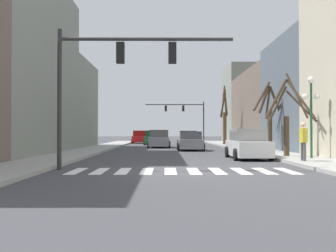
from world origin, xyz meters
name	(u,v)px	position (x,y,z in m)	size (l,w,h in m)	color
ground_plane	(182,172)	(0.00, 0.00, 0.00)	(240.00, 240.00, 0.00)	#424247
sidewalk_left	(10,170)	(-6.48, 0.00, 0.07)	(2.75, 90.00, 0.15)	#9E9E99
building_row_left	(6,75)	(-10.85, 10.38, 5.14)	(6.00, 33.45, 11.80)	#66564C
building_row_right	(303,90)	(10.85, 17.81, 4.99)	(6.00, 49.95, 11.65)	#BCB299
crosswalk_stripes	(182,171)	(0.00, 0.28, 0.00)	(8.55, 2.60, 0.01)	white
traffic_signal_near	(113,67)	(-2.74, 0.82, 4.10)	(7.00, 0.28, 5.61)	#2D2D2D
traffic_signal_far	(185,112)	(2.27, 40.89, 4.29)	(8.36, 0.28, 5.80)	#2D2D2D
street_lamp_right_corner	(311,100)	(6.93, 5.46, 3.15)	(0.95, 0.36, 4.24)	#1E4C2D
car_parked_left_near	(140,137)	(-3.97, 37.10, 0.78)	(2.02, 4.17, 1.69)	red
car_parked_right_mid	(159,139)	(-1.21, 22.97, 0.79)	(2.14, 4.68, 1.70)	gray
car_driving_toward_lane	(153,138)	(-2.11, 31.77, 0.78)	(2.00, 4.83, 1.67)	#236B38
car_parked_left_far	(190,142)	(1.40, 16.95, 0.73)	(2.09, 4.12, 1.54)	gray
car_parked_left_mid	(248,145)	(3.96, 7.04, 0.78)	(2.04, 4.55, 1.68)	white
car_at_intersection	(188,139)	(1.81, 27.56, 0.76)	(2.15, 4.19, 1.62)	#236B38
pedestrian_near_right_corner	(244,137)	(5.95, 17.71, 1.08)	(0.25, 0.68, 1.57)	black
pedestrian_crossing_street	(303,138)	(5.81, 3.48, 1.22)	(0.26, 0.78, 1.81)	#4C4C51
street_tree_right_near	(225,118)	(5.97, 28.69, 3.07)	(0.97, 1.94, 6.49)	brown
street_tree_right_mid	(288,118)	(6.21, 7.10, 2.30)	(2.74, 1.82, 4.69)	#473828
street_tree_left_mid	(268,115)	(6.89, 13.75, 2.72)	(2.67, 2.86, 5.05)	#473828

